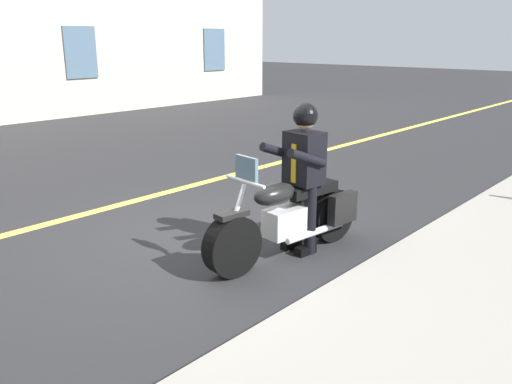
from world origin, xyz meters
TOP-DOWN VIEW (x-y plane):
  - ground_plane at (0.00, 0.00)m, footprint 80.00×80.00m
  - lane_center_stripe at (0.00, -2.00)m, footprint 60.00×0.16m
  - motorcycle_main at (-0.41, 1.07)m, footprint 2.22×0.76m
  - rider_main at (-0.60, 1.09)m, footprint 0.67×0.60m

SIDE VIEW (x-z plane):
  - ground_plane at x=0.00m, z-range 0.00..0.00m
  - lane_center_stripe at x=0.00m, z-range 0.00..0.01m
  - motorcycle_main at x=-0.41m, z-range -0.18..1.08m
  - rider_main at x=-0.60m, z-range 0.17..1.91m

